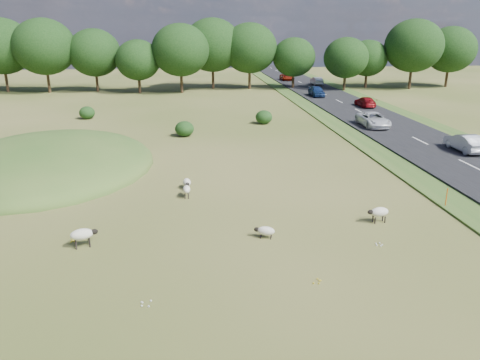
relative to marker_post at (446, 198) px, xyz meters
name	(u,v)px	position (x,y,z in m)	size (l,w,h in m)	color
ground	(201,139)	(-13.90, 19.48, -0.60)	(160.00, 160.00, 0.00)	#3A4E18
mound	(48,166)	(-25.90, 11.48, -0.60)	(16.00, 20.00, 4.00)	#33561E
road	(365,115)	(6.10, 29.48, -0.47)	(8.00, 150.00, 0.25)	black
treeline	(187,50)	(-14.96, 54.92, 5.97)	(96.28, 14.66, 11.70)	black
shrubs	(179,119)	(-16.04, 25.78, 0.15)	(21.75, 12.17, 1.51)	black
marker_post	(446,198)	(0.00, 0.00, 0.00)	(0.06, 0.06, 1.20)	#D8590C
sheep_0	(187,189)	(-15.28, 3.42, -0.06)	(0.48, 1.06, 0.77)	#BFB59E
sheep_1	(187,183)	(-15.26, 5.08, -0.18)	(0.58, 1.18, 0.67)	#BFB59E
sheep_2	(379,212)	(-4.85, -1.76, 0.02)	(1.25, 0.65, 0.89)	#BFB59E
sheep_3	(83,234)	(-20.29, -3.06, 0.07)	(1.37, 0.86, 0.95)	#BFB59E
sheep_4	(265,231)	(-11.32, -3.01, -0.21)	(1.12, 0.73, 0.62)	#BFB59E
car_0	(289,69)	(8.00, 82.40, 0.36)	(1.98, 4.86, 1.41)	#9A9DA1
car_1	(286,77)	(4.20, 67.01, 0.27)	(2.07, 4.49, 1.25)	maroon
car_2	(317,81)	(8.00, 58.73, 0.34)	(1.47, 4.21, 1.39)	#B4B8BD
car_3	(365,102)	(8.00, 34.63, 0.28)	(1.76, 4.33, 1.26)	maroon
car_4	(373,120)	(4.20, 22.20, 0.37)	(2.39, 5.19, 1.44)	white
car_5	(317,91)	(4.20, 44.67, 0.41)	(1.79, 4.44, 1.51)	navy
car_6	(465,143)	(8.00, 11.50, 0.38)	(1.54, 4.41, 1.45)	#B6B8BE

